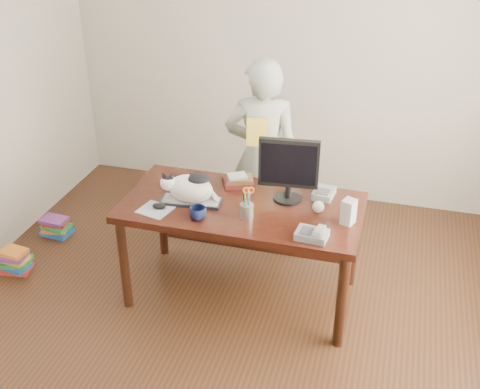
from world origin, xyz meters
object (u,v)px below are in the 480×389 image
Objects in this scene: book_stack at (239,181)px; book_pile_b at (56,226)px; baseball at (318,207)px; book_pile_a at (14,261)px; speaker at (349,212)px; desk at (245,217)px; calculator at (324,193)px; monitor at (289,167)px; keyboard at (191,201)px; cat at (189,187)px; mouse at (159,206)px; person at (262,156)px; coffee_mug at (198,213)px; pen_cup at (247,209)px; phone at (313,234)px.

book_stack reaches higher than book_pile_b.
baseball is 0.29× the size of book_pile_a.
speaker is 0.68× the size of book_stack.
desk is 6.51× the size of book_stack.
book_stack is 0.60m from calculator.
monitor is 0.32m from baseball.
desk is at bearing 18.63° from keyboard.
mouse is (-0.16, -0.13, -0.10)m from cat.
person is (-0.04, 0.62, 0.18)m from desk.
book_stack is at bearing 159.53° from baseball.
coffee_mug is at bearing -122.52° from desk.
book_pile_a is (-1.24, 0.01, -0.68)m from mouse.
monitor reaches higher than pen_cup.
speaker is (0.63, 0.11, 0.02)m from pen_cup.
monitor is (0.62, 0.20, 0.24)m from keyboard.
keyboard is at bearing 58.38° from person.
coffee_mug is 0.58× the size of calculator.
pen_cup is at bearing 170.31° from phone.
phone is at bearing -63.78° from book_stack.
monitor is at bearing 36.01° from mouse.
speaker is (1.04, 0.02, 0.07)m from keyboard.
keyboard is 0.41m from book_stack.
cat is 1.93× the size of phone.
pen_cup reaches higher than book_pile_b.
person reaches higher than calculator.
mouse is 1.02m from person.
coffee_mug is at bearing -125.72° from book_stack.
cat is at bearing 51.72° from mouse.
keyboard is at bearing 5.02° from book_pile_a.
cat is 0.23m from mouse.
person is (-0.74, 0.75, -0.05)m from speaker.
pen_cup is 2.89× the size of baseball.
mouse is at bearing -178.28° from phone.
phone is at bearing -19.44° from cat.
coffee_mug is at bearing -2.41° from book_pile_a.
pen_cup is 0.87m from person.
pen_cup is 0.59m from mouse.
book_stack is (0.41, 0.47, 0.01)m from mouse.
monitor reaches higher than mouse.
person is at bearing 147.65° from calculator.
book_pile_a is (-1.66, -0.46, -0.70)m from book_stack.
cat is at bearing -151.86° from calculator.
monitor is (0.63, 0.21, 0.14)m from cat.
coffee_mug and phone have the same top height.
book_pile_b is at bearing 164.14° from pen_cup.
book_pile_b is (-1.50, 0.61, -0.72)m from coffee_mug.
pen_cup is 0.87× the size of book_pile_b.
baseball is 0.86m from person.
coffee_mug is 0.41× the size of book_pile_a.
cat reaches higher than mouse.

